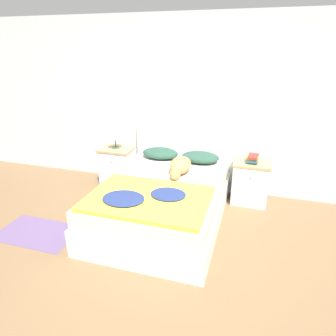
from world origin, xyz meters
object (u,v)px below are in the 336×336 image
object	(u,v)px
bed	(163,201)
table_lamp	(115,134)
nightstand_left	(117,166)
nightstand_right	(250,182)
pillow_right	(200,157)
book_stack	(252,159)
pillow_left	(160,153)
dog	(180,166)

from	to	relation	value
bed	table_lamp	xyz separation A→B (m)	(-1.04, 0.81, 0.58)
nightstand_left	nightstand_right	xyz separation A→B (m)	(2.08, 0.00, 0.00)
pillow_right	book_stack	distance (m)	0.73
pillow_left	book_stack	xyz separation A→B (m)	(1.34, -0.02, 0.06)
pillow_left	dog	world-z (taller)	dog
pillow_right	pillow_left	bearing A→B (deg)	180.00
bed	book_stack	size ratio (longest dim) A/B	9.19
bed	nightstand_left	world-z (taller)	nightstand_left
dog	book_stack	bearing A→B (deg)	27.28
nightstand_left	table_lamp	xyz separation A→B (m)	(0.00, -0.01, 0.53)
nightstand_right	pillow_right	distance (m)	0.79
pillow_left	dog	bearing A→B (deg)	-47.55
bed	nightstand_right	bearing A→B (deg)	37.94
nightstand_left	pillow_right	size ratio (longest dim) A/B	1.13
bed	pillow_right	distance (m)	0.93
book_stack	nightstand_left	bearing A→B (deg)	179.43
pillow_right	dog	world-z (taller)	dog
pillow_right	table_lamp	xyz separation A→B (m)	(-1.35, -0.00, 0.23)
pillow_right	nightstand_right	bearing A→B (deg)	0.18
table_lamp	nightstand_right	bearing A→B (deg)	0.16
bed	pillow_left	distance (m)	0.93
pillow_left	dog	distance (m)	0.65
table_lamp	pillow_left	bearing A→B (deg)	0.28
dog	nightstand_left	bearing A→B (deg)	157.58
dog	table_lamp	size ratio (longest dim) A/B	2.15
nightstand_left	dog	size ratio (longest dim) A/B	0.97
pillow_right	table_lamp	distance (m)	1.37
bed	nightstand_left	distance (m)	1.32
pillow_left	pillow_right	size ratio (longest dim) A/B	1.00
nightstand_right	pillow_left	size ratio (longest dim) A/B	1.13
bed	nightstand_left	bearing A→B (deg)	142.06
pillow_left	dog	size ratio (longest dim) A/B	0.85
pillow_left	book_stack	distance (m)	1.34
nightstand_right	pillow_right	size ratio (longest dim) A/B	1.13
nightstand_left	nightstand_right	size ratio (longest dim) A/B	1.00
nightstand_right	pillow_left	bearing A→B (deg)	-179.90
pillow_right	book_stack	bearing A→B (deg)	-1.46
nightstand_left	pillow_right	world-z (taller)	pillow_right
nightstand_right	pillow_right	xyz separation A→B (m)	(-0.73, -0.00, 0.30)
dog	table_lamp	world-z (taller)	table_lamp
pillow_right	dog	xyz separation A→B (m)	(-0.17, -0.48, 0.02)
dog	table_lamp	distance (m)	1.29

